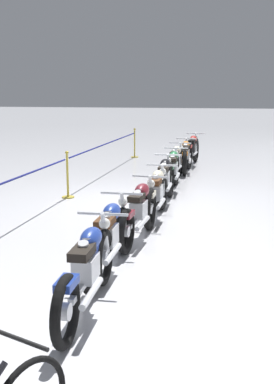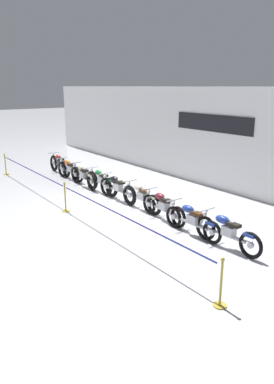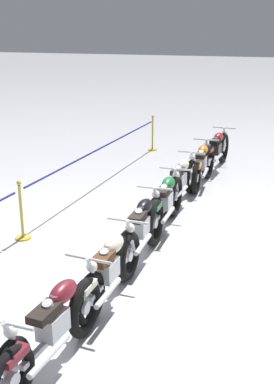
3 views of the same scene
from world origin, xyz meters
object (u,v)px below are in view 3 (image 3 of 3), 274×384
(motorcycle_green_3, at_px, (166,204))
(stanchion_far_left, at_px, (61,175))
(motorcycle_red_0, at_px, (216,151))
(motorcycle_cream_5, at_px, (109,272))
(stanchion_mid_left, at_px, (22,219))
(motorcycle_black_4, at_px, (141,229))
(motorcycle_maroon_6, at_px, (56,324))
(motorcycle_cream_2, at_px, (180,182))
(motorcycle_orange_1, at_px, (202,165))

(motorcycle_green_3, relative_size, stanchion_far_left, 0.16)
(motorcycle_red_0, distance_m, motorcycle_cream_5, 6.84)
(motorcycle_red_0, xyz_separation_m, stanchion_far_left, (4.07, -2.23, 0.28))
(stanchion_far_left, distance_m, stanchion_mid_left, 1.45)
(motorcycle_black_4, relative_size, motorcycle_maroon_6, 1.03)
(motorcycle_red_0, height_order, stanchion_mid_left, stanchion_mid_left)
(stanchion_mid_left, bearing_deg, motorcycle_cream_2, 142.21)
(stanchion_mid_left, bearing_deg, motorcycle_green_3, 120.53)
(motorcycle_orange_1, bearing_deg, motorcycle_cream_5, 1.01)
(motorcycle_orange_1, height_order, motorcycle_black_4, motorcycle_black_4)
(motorcycle_cream_5, bearing_deg, motorcycle_black_4, -176.74)
(motorcycle_cream_2, bearing_deg, motorcycle_red_0, 176.67)
(motorcycle_black_4, xyz_separation_m, stanchion_far_left, (-1.34, -2.17, 0.29))
(stanchion_mid_left, bearing_deg, motorcycle_black_4, 91.55)
(motorcycle_orange_1, relative_size, motorcycle_black_4, 0.95)
(motorcycle_red_0, bearing_deg, stanchion_mid_left, -22.19)
(motorcycle_orange_1, height_order, motorcycle_cream_2, motorcycle_cream_2)
(motorcycle_black_4, bearing_deg, motorcycle_cream_2, -177.62)
(motorcycle_green_3, height_order, stanchion_far_left, stanchion_far_left)
(motorcycle_black_4, xyz_separation_m, stanchion_mid_left, (0.06, -2.17, -0.12))
(motorcycle_green_3, distance_m, stanchion_mid_left, 2.54)
(stanchion_far_left, height_order, stanchion_mid_left, same)
(stanchion_far_left, bearing_deg, motorcycle_green_3, 87.19)
(motorcycle_red_0, bearing_deg, motorcycle_maroon_6, -0.18)
(motorcycle_cream_5, bearing_deg, motorcycle_orange_1, -178.99)
(motorcycle_red_0, distance_m, motorcycle_green_3, 4.17)
(motorcycle_green_3, distance_m, motorcycle_cream_5, 2.67)
(motorcycle_black_4, distance_m, motorcycle_maroon_6, 2.71)
(motorcycle_red_0, distance_m, motorcycle_black_4, 5.40)
(motorcycle_cream_2, height_order, motorcycle_cream_5, motorcycle_cream_2)
(motorcycle_orange_1, xyz_separation_m, motorcycle_cream_5, (5.52, 0.10, -0.01))
(motorcycle_cream_2, relative_size, stanchion_mid_left, 2.23)
(stanchion_far_left, bearing_deg, motorcycle_orange_1, 141.86)
(motorcycle_red_0, distance_m, motorcycle_cream_2, 2.80)
(stanchion_far_left, bearing_deg, motorcycle_maroon_6, 28.55)
(motorcycle_red_0, distance_m, stanchion_mid_left, 5.90)
(motorcycle_red_0, relative_size, motorcycle_green_3, 1.08)
(motorcycle_green_3, bearing_deg, motorcycle_cream_2, -175.02)
(motorcycle_maroon_6, relative_size, stanchion_mid_left, 2.12)
(motorcycle_cream_5, height_order, motorcycle_maroon_6, motorcycle_cream_5)
(motorcycle_cream_5, height_order, stanchion_far_left, stanchion_far_left)
(motorcycle_red_0, xyz_separation_m, motorcycle_cream_5, (6.84, 0.03, -0.03))
(motorcycle_black_4, height_order, motorcycle_cream_5, motorcycle_black_4)
(motorcycle_red_0, height_order, stanchion_far_left, stanchion_far_left)
(motorcycle_cream_2, relative_size, motorcycle_green_3, 1.06)
(motorcycle_cream_2, distance_m, motorcycle_maroon_6, 5.32)
(stanchion_far_left, bearing_deg, stanchion_mid_left, -0.00)
(motorcycle_cream_5, xyz_separation_m, stanchion_mid_left, (-1.38, -2.26, -0.10))
(motorcycle_maroon_6, bearing_deg, motorcycle_cream_5, 177.65)
(motorcycle_black_4, relative_size, motorcycle_cream_5, 1.06)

